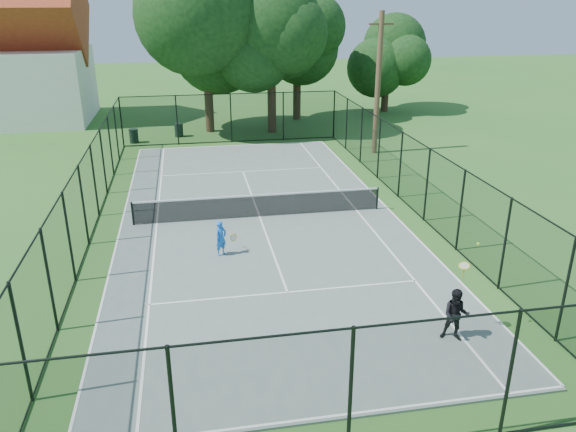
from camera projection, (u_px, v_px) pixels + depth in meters
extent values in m
plane|color=#2A6322|center=(260.00, 218.00, 22.94)|extent=(120.00, 120.00, 0.00)
cube|color=slate|center=(260.00, 217.00, 22.93)|extent=(11.00, 24.00, 0.06)
cylinder|color=black|center=(133.00, 214.00, 21.91)|extent=(0.08, 0.08, 0.95)
cylinder|color=black|center=(377.00, 198.00, 23.58)|extent=(0.08, 0.08, 0.95)
cube|color=black|center=(259.00, 206.00, 22.74)|extent=(10.00, 0.03, 0.88)
cube|color=white|center=(259.00, 195.00, 22.58)|extent=(10.00, 0.05, 0.06)
cylinder|color=#332114|center=(209.00, 101.00, 36.88)|extent=(0.56, 0.56, 4.12)
sphere|color=black|center=(206.00, 38.00, 35.44)|extent=(7.43, 7.43, 7.43)
cylinder|color=#332114|center=(272.00, 105.00, 36.89)|extent=(0.56, 0.56, 3.56)
sphere|color=black|center=(271.00, 52.00, 35.65)|extent=(6.38, 6.38, 6.38)
cylinder|color=#332114|center=(297.00, 92.00, 40.71)|extent=(0.56, 0.56, 3.95)
sphere|color=black|center=(297.00, 41.00, 39.42)|extent=(6.26, 6.26, 6.26)
cylinder|color=#332114|center=(385.00, 93.00, 43.72)|extent=(0.56, 0.56, 2.78)
sphere|color=black|center=(387.00, 59.00, 42.76)|extent=(4.86, 4.86, 4.86)
cylinder|color=black|center=(134.00, 136.00, 34.54)|extent=(0.54, 0.54, 0.81)
cylinder|color=black|center=(133.00, 130.00, 34.38)|extent=(0.58, 0.58, 0.05)
cylinder|color=black|center=(179.00, 130.00, 36.07)|extent=(0.54, 0.54, 0.81)
cylinder|color=black|center=(178.00, 124.00, 35.92)|extent=(0.58, 0.58, 0.05)
cylinder|color=#4C3823|center=(378.00, 85.00, 31.08)|extent=(0.30, 0.30, 7.77)
cube|color=#4C3823|center=(381.00, 24.00, 29.91)|extent=(1.40, 0.10, 0.10)
imported|color=blue|center=(221.00, 238.00, 19.32)|extent=(0.54, 0.52, 1.25)
torus|color=gold|center=(234.00, 238.00, 19.56)|extent=(0.27, 0.18, 0.29)
cylinder|color=silver|center=(234.00, 238.00, 19.56)|extent=(0.23, 0.15, 0.25)
imported|color=black|center=(456.00, 315.00, 14.48)|extent=(0.87, 0.80, 1.44)
torus|color=gold|center=(464.00, 266.00, 14.39)|extent=(0.30, 0.28, 0.14)
cylinder|color=silver|center=(464.00, 266.00, 14.39)|extent=(0.26, 0.24, 0.11)
sphere|color=#CCE526|center=(478.00, 244.00, 14.23)|extent=(0.07, 0.07, 0.07)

